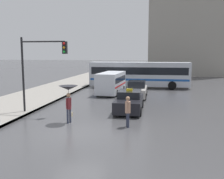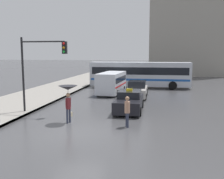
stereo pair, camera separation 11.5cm
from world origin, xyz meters
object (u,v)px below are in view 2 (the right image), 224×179
ambulance_van (112,82)px  city_bus (140,74)px  pedestrian_man (127,109)px  traffic_light (41,61)px  pedestrian_with_umbrella (68,92)px  taxi (129,102)px  sedan_red (137,90)px

ambulance_van → city_bus: city_bus is taller
pedestrian_man → traffic_light: (-6.06, 2.14, 2.57)m
pedestrian_with_umbrella → traffic_light: 3.57m
taxi → ambulance_van: size_ratio=0.81×
taxi → pedestrian_with_umbrella: pedestrian_with_umbrella is taller
city_bus → sedan_red: bearing=-177.8°
ambulance_van → pedestrian_man: 12.54m
city_bus → taxi: bearing=-179.0°
taxi → pedestrian_with_umbrella: (-3.22, -3.93, 1.17)m
sedan_red → traffic_light: 10.52m
sedan_red → city_bus: 7.23m
pedestrian_with_umbrella → pedestrian_man: pedestrian_with_umbrella is taller
pedestrian_with_umbrella → sedan_red: bearing=5.6°
city_bus → traffic_light: bearing=160.5°
taxi → sedan_red: taxi is taller
pedestrian_man → traffic_light: 6.92m
ambulance_van → city_bus: size_ratio=0.47×
ambulance_van → city_bus: bearing=-111.2°
taxi → traffic_light: (-5.73, -2.10, 2.93)m
traffic_light → city_bus: bearing=70.0°
city_bus → traffic_light: 16.52m
sedan_red → pedestrian_man: bearing=91.3°
pedestrian_with_umbrella → traffic_light: size_ratio=0.43×
traffic_light → taxi: bearing=20.2°
sedan_red → taxi: bearing=89.1°
ambulance_van → city_bus: 5.98m
ambulance_van → city_bus: (2.55, 5.38, 0.50)m
sedan_red → pedestrian_with_umbrella: 10.69m
ambulance_van → taxi: bearing=112.7°
sedan_red → pedestrian_with_umbrella: bearing=71.8°
taxi → city_bus: city_bus is taller
sedan_red → city_bus: (-0.22, 7.16, 1.02)m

